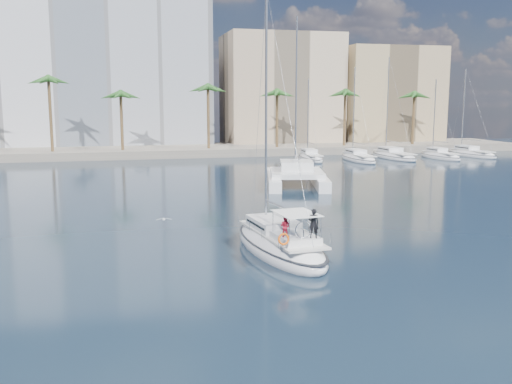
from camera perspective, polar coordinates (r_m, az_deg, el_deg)
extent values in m
plane|color=black|center=(32.29, -1.11, -6.46)|extent=(160.00, 160.00, 0.00)
cube|color=gray|center=(91.96, -9.33, 4.09)|extent=(120.00, 14.00, 1.20)
cube|color=silver|center=(103.63, -16.81, 11.81)|extent=(42.00, 16.00, 28.00)
cube|color=#C3AB8C|center=(104.37, 2.47, 9.98)|extent=(20.00, 14.00, 20.00)
cube|color=tan|center=(109.73, 12.98, 9.19)|extent=(18.00, 12.00, 18.00)
cylinder|color=brown|center=(87.68, -9.21, 6.89)|extent=(0.44, 0.44, 10.50)
sphere|color=#265720|center=(87.63, -9.30, 10.32)|extent=(3.60, 3.60, 3.60)
cylinder|color=brown|center=(96.42, 11.53, 7.03)|extent=(0.44, 0.44, 10.50)
sphere|color=#265720|center=(96.37, 11.63, 10.15)|extent=(3.60, 3.60, 3.60)
ellipsoid|color=white|center=(33.04, 2.37, -5.52)|extent=(4.52, 10.80, 2.18)
ellipsoid|color=black|center=(32.96, 2.37, -5.00)|extent=(4.56, 10.90, 0.18)
cube|color=silver|center=(32.65, 2.51, -4.21)|extent=(3.26, 8.09, 0.12)
cube|color=silver|center=(33.66, 1.73, -3.16)|extent=(2.62, 3.66, 0.60)
cube|color=black|center=(33.66, 1.73, -3.13)|extent=(2.60, 3.26, 0.14)
cylinder|color=#B7BABF|center=(34.00, 1.02, 8.14)|extent=(0.15, 0.15, 13.75)
cylinder|color=#B7BABF|center=(32.60, 2.33, -1.43)|extent=(0.59, 4.22, 0.11)
cube|color=silver|center=(30.80, 3.96, -4.59)|extent=(2.28, 2.83, 0.36)
cube|color=white|center=(30.41, 4.07, -2.13)|extent=(2.28, 2.83, 0.04)
torus|color=silver|center=(29.75, 4.77, -3.77)|extent=(0.96, 0.17, 0.96)
torus|color=#EE5A0C|center=(28.96, 2.78, -4.73)|extent=(0.65, 0.27, 0.64)
imported|color=black|center=(29.88, 5.76, -3.15)|extent=(0.65, 0.51, 1.57)
imported|color=#AE1A30|center=(30.08, 2.93, -3.45)|extent=(0.70, 0.70, 1.14)
cube|color=white|center=(58.82, 1.79, 1.27)|extent=(3.94, 11.64, 1.10)
cube|color=white|center=(59.13, 6.29, 1.26)|extent=(3.94, 11.64, 1.10)
cube|color=silver|center=(58.25, 4.09, 1.91)|extent=(6.62, 7.49, 0.50)
cube|color=silver|center=(58.74, 4.06, 2.66)|extent=(3.96, 4.17, 1.00)
cube|color=black|center=(58.74, 4.06, 2.71)|extent=(3.86, 3.72, 0.18)
cylinder|color=#B7BABF|center=(60.10, 4.03, 9.78)|extent=(0.18, 0.18, 15.59)
ellipsoid|color=silver|center=(37.79, -9.20, -2.71)|extent=(0.21, 0.40, 0.19)
sphere|color=silver|center=(37.97, -9.22, -2.63)|extent=(0.10, 0.10, 0.10)
cube|color=gray|center=(37.77, -9.63, -2.69)|extent=(0.46, 0.17, 0.11)
cube|color=gray|center=(37.81, -8.77, -2.65)|extent=(0.46, 0.17, 0.11)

